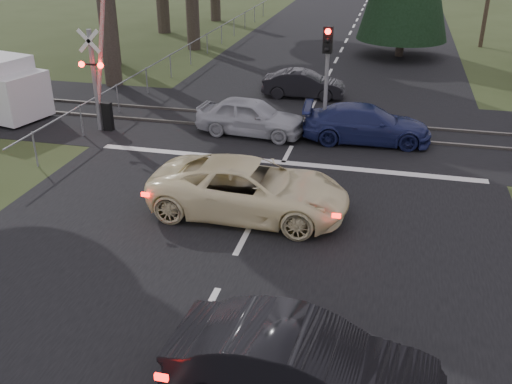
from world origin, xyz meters
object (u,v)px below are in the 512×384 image
(crossing_signal, at_px, (100,78))
(traffic_signal_center, at_px, (327,64))
(cream_coupe, at_px, (249,189))
(silver_car, at_px, (251,117))
(blue_sedan, at_px, (367,124))
(dark_car_far, at_px, (304,84))
(dark_hatchback, at_px, (303,369))

(crossing_signal, distance_m, traffic_signal_center, 8.36)
(crossing_signal, xyz_separation_m, cream_coupe, (7.07, -5.36, -1.31))
(crossing_signal, distance_m, silver_car, 5.78)
(blue_sedan, bearing_deg, dark_car_far, 27.21)
(silver_car, distance_m, blue_sedan, 4.26)
(cream_coupe, bearing_deg, crossing_signal, 53.73)
(cream_coupe, xyz_separation_m, blue_sedan, (2.73, 6.49, -0.08))
(traffic_signal_center, distance_m, dark_hatchback, 12.92)
(cream_coupe, xyz_separation_m, dark_hatchback, (2.54, -6.44, -0.01))
(crossing_signal, xyz_separation_m, dark_hatchback, (9.61, -11.80, -1.31))
(dark_hatchback, bearing_deg, silver_car, 21.64)
(dark_hatchback, bearing_deg, crossing_signal, 43.04)
(silver_car, bearing_deg, dark_car_far, -6.34)
(crossing_signal, xyz_separation_m, traffic_signal_center, (8.27, 0.89, 0.75))
(dark_hatchback, bearing_deg, cream_coupe, 25.40)
(cream_coupe, bearing_deg, dark_hatchback, -157.58)
(crossing_signal, relative_size, silver_car, 1.70)
(traffic_signal_center, relative_size, dark_car_far, 1.12)
(cream_coupe, height_order, silver_car, cream_coupe)
(silver_car, relative_size, blue_sedan, 0.89)
(crossing_signal, bearing_deg, traffic_signal_center, 6.15)
(dark_hatchback, height_order, silver_car, dark_hatchback)
(blue_sedan, bearing_deg, cream_coupe, 152.95)
(traffic_signal_center, relative_size, silver_car, 1.00)
(traffic_signal_center, distance_m, silver_car, 3.45)
(silver_car, xyz_separation_m, dark_car_far, (1.11, 5.37, -0.09))
(cream_coupe, distance_m, blue_sedan, 7.04)
(silver_car, bearing_deg, dark_hatchback, -156.83)
(dark_hatchback, distance_m, blue_sedan, 12.93)
(dark_hatchback, relative_size, dark_car_far, 1.23)
(traffic_signal_center, bearing_deg, silver_car, -179.75)
(crossing_signal, bearing_deg, silver_car, 9.00)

